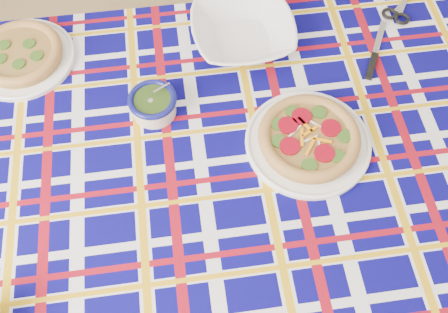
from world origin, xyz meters
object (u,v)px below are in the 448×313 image
object	(u,v)px
serving_bowl	(243,32)
dining_table	(228,159)
main_focaccia_plate	(309,138)
pesto_bowl	(153,103)

from	to	relation	value
serving_bowl	dining_table	bearing A→B (deg)	-115.40
main_focaccia_plate	serving_bowl	distance (m)	0.36
pesto_bowl	serving_bowl	bearing A→B (deg)	28.00
dining_table	main_focaccia_plate	bearing A→B (deg)	-8.27
pesto_bowl	main_focaccia_plate	bearing A→B (deg)	-32.63
dining_table	serving_bowl	xyz separation A→B (m)	(0.14, 0.30, 0.11)
pesto_bowl	serving_bowl	distance (m)	0.32
dining_table	serving_bowl	size ratio (longest dim) A/B	6.09
dining_table	pesto_bowl	world-z (taller)	pesto_bowl
main_focaccia_plate	serving_bowl	world-z (taller)	serving_bowl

